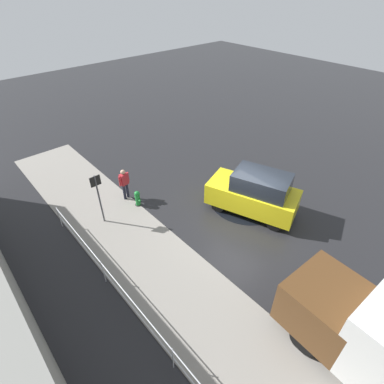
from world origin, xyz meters
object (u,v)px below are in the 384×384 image
(moving_hatchback, at_px, (255,193))
(pedestrian, at_px, (124,182))
(fire_hydrant, at_px, (138,199))
(sign_post, at_px, (98,193))

(moving_hatchback, bearing_deg, pedestrian, 39.26)
(fire_hydrant, distance_m, sign_post, 2.10)
(fire_hydrant, bearing_deg, moving_hatchback, -136.16)
(fire_hydrant, bearing_deg, pedestrian, 8.53)
(pedestrian, bearing_deg, sign_post, 115.64)
(pedestrian, xyz_separation_m, sign_post, (-0.78, 1.62, 0.62))
(fire_hydrant, height_order, pedestrian, pedestrian)
(moving_hatchback, relative_size, fire_hydrant, 5.29)
(moving_hatchback, xyz_separation_m, sign_post, (3.84, 5.39, 0.55))
(moving_hatchback, relative_size, pedestrian, 2.62)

